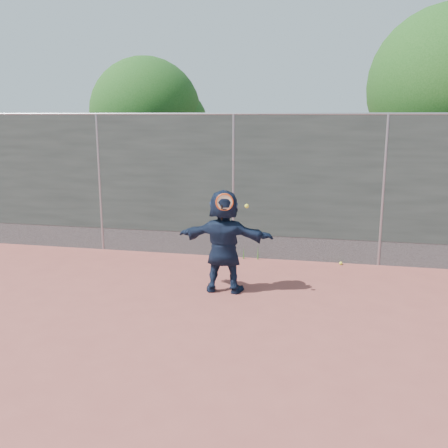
# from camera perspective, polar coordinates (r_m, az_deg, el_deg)

# --- Properties ---
(ground) EXTENTS (80.00, 80.00, 0.00)m
(ground) POSITION_cam_1_polar(r_m,az_deg,el_deg) (7.53, -4.05, -10.96)
(ground) COLOR #9E4C42
(ground) RESTS_ON ground
(player) EXTENTS (1.65, 0.53, 1.77)m
(player) POSITION_cam_1_polar(r_m,az_deg,el_deg) (8.46, 0.00, -1.96)
(player) COLOR #142038
(player) RESTS_ON ground
(ball_ground) EXTENTS (0.07, 0.07, 0.07)m
(ball_ground) POSITION_cam_1_polar(r_m,az_deg,el_deg) (10.42, 13.21, -4.39)
(ball_ground) COLOR yellow
(ball_ground) RESTS_ON ground
(fence) EXTENTS (20.00, 0.06, 3.03)m
(fence) POSITION_cam_1_polar(r_m,az_deg,el_deg) (10.42, 1.08, 4.65)
(fence) COLOR #38423D
(fence) RESTS_ON ground
(swing_action) EXTENTS (0.55, 0.13, 0.51)m
(swing_action) POSITION_cam_1_polar(r_m,az_deg,el_deg) (8.11, 0.29, 2.35)
(swing_action) COLOR #EB4E16
(swing_action) RESTS_ON ground
(tree_left) EXTENTS (3.15, 3.00, 4.53)m
(tree_left) POSITION_cam_1_polar(r_m,az_deg,el_deg) (14.03, -8.24, 12.06)
(tree_left) COLOR #382314
(tree_left) RESTS_ON ground
(weed_clump) EXTENTS (0.68, 0.07, 0.30)m
(weed_clump) POSITION_cam_1_polar(r_m,az_deg,el_deg) (10.55, 2.50, -3.30)
(weed_clump) COLOR #387226
(weed_clump) RESTS_ON ground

